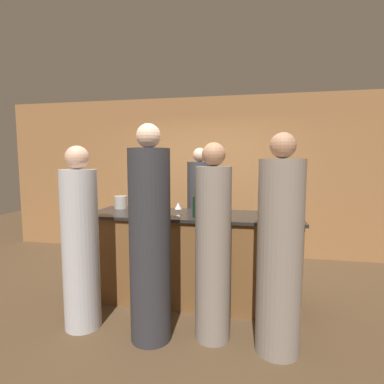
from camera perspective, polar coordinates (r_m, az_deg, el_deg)
The scene contains 14 objects.
ground_plane at distance 3.89m, azimuth 0.13°, elevation -19.66°, with size 14.00×14.00×0.00m, color #4C3823.
back_wall at distance 5.39m, azimuth 4.08°, elevation 2.96°, with size 8.00×0.06×2.80m.
bar_counter at distance 3.69m, azimuth 0.13°, elevation -12.23°, with size 2.48×0.78×1.05m.
bartender at distance 4.47m, azimuth 1.46°, elevation -4.54°, with size 0.37×0.37×1.87m.
guest_0 at distance 3.22m, azimuth -20.46°, elevation -9.40°, with size 0.36×0.36×1.83m.
guest_1 at distance 2.83m, azimuth 4.03°, elevation -10.85°, with size 0.33×0.33×1.85m.
guest_2 at distance 2.73m, azimuth 16.35°, elevation -11.17°, with size 0.39×0.39×1.92m.
guest_3 at distance 2.82m, azimuth -8.00°, elevation -9.42°, with size 0.38×0.38×2.01m.
wine_bottle_0 at distance 3.77m, azimuth 2.65°, elevation -1.90°, with size 0.08×0.08×0.28m.
wine_bottle_1 at distance 3.34m, azimuth 0.75°, elevation -2.76°, with size 0.08×0.08×0.30m.
ice_bucket at distance 4.05m, azimuth -13.41°, elevation -1.91°, with size 0.17×0.17×0.17m.
wine_glass_0 at distance 3.40m, azimuth -2.66°, elevation -2.71°, with size 0.08×0.08×0.16m.
wine_glass_1 at distance 3.74m, azimuth -10.70°, elevation -1.59°, with size 0.07×0.07×0.19m.
wine_glass_2 at distance 3.15m, azimuth 16.96°, elevation -3.60°, with size 0.08×0.08×0.15m.
Camera 1 is at (0.68, -3.44, 1.68)m, focal length 28.00 mm.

